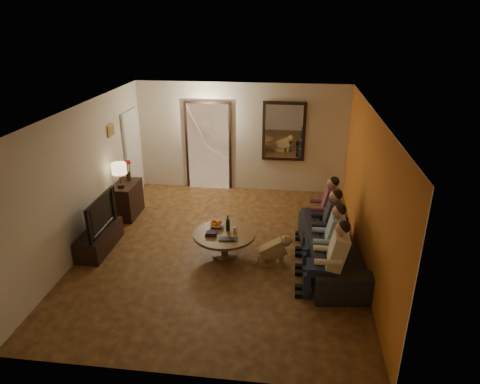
# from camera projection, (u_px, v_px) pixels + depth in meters

# --- Properties ---
(floor) EXTENTS (5.00, 6.00, 0.01)m
(floor) POSITION_uv_depth(u_px,v_px,m) (222.00, 249.00, 7.94)
(floor) COLOR #401F11
(floor) RESTS_ON ground
(ceiling) EXTENTS (5.00, 6.00, 0.01)m
(ceiling) POSITION_uv_depth(u_px,v_px,m) (219.00, 110.00, 6.93)
(ceiling) COLOR white
(ceiling) RESTS_ON back_wall
(back_wall) EXTENTS (5.00, 0.02, 2.60)m
(back_wall) POSITION_uv_depth(u_px,v_px,m) (241.00, 138.00, 10.18)
(back_wall) COLOR beige
(back_wall) RESTS_ON floor
(front_wall) EXTENTS (5.00, 0.02, 2.60)m
(front_wall) POSITION_uv_depth(u_px,v_px,m) (176.00, 286.00, 4.69)
(front_wall) COLOR beige
(front_wall) RESTS_ON floor
(left_wall) EXTENTS (0.02, 6.00, 2.60)m
(left_wall) POSITION_uv_depth(u_px,v_px,m) (84.00, 178.00, 7.72)
(left_wall) COLOR beige
(left_wall) RESTS_ON floor
(right_wall) EXTENTS (0.02, 6.00, 2.60)m
(right_wall) POSITION_uv_depth(u_px,v_px,m) (368.00, 191.00, 7.15)
(right_wall) COLOR beige
(right_wall) RESTS_ON floor
(orange_accent) EXTENTS (0.01, 6.00, 2.60)m
(orange_accent) POSITION_uv_depth(u_px,v_px,m) (367.00, 191.00, 7.15)
(orange_accent) COLOR orange
(orange_accent) RESTS_ON right_wall
(kitchen_doorway) EXTENTS (1.00, 0.06, 2.10)m
(kitchen_doorway) POSITION_uv_depth(u_px,v_px,m) (209.00, 147.00, 10.34)
(kitchen_doorway) COLOR #FFE0A5
(kitchen_doorway) RESTS_ON floor
(door_trim) EXTENTS (1.12, 0.04, 2.22)m
(door_trim) POSITION_uv_depth(u_px,v_px,m) (208.00, 147.00, 10.34)
(door_trim) COLOR black
(door_trim) RESTS_ON floor
(fridge_glimpse) EXTENTS (0.45, 0.03, 1.70)m
(fridge_glimpse) POSITION_uv_depth(u_px,v_px,m) (219.00, 153.00, 10.38)
(fridge_glimpse) COLOR silver
(fridge_glimpse) RESTS_ON floor
(mirror_frame) EXTENTS (1.00, 0.05, 1.40)m
(mirror_frame) POSITION_uv_depth(u_px,v_px,m) (284.00, 132.00, 9.95)
(mirror_frame) COLOR black
(mirror_frame) RESTS_ON back_wall
(mirror_glass) EXTENTS (0.86, 0.02, 1.26)m
(mirror_glass) POSITION_uv_depth(u_px,v_px,m) (284.00, 132.00, 9.92)
(mirror_glass) COLOR white
(mirror_glass) RESTS_ON back_wall
(white_door) EXTENTS (0.06, 0.85, 2.04)m
(white_door) POSITION_uv_depth(u_px,v_px,m) (133.00, 154.00, 9.92)
(white_door) COLOR white
(white_door) RESTS_ON floor
(framed_art) EXTENTS (0.03, 0.28, 0.24)m
(framed_art) POSITION_uv_depth(u_px,v_px,m) (111.00, 130.00, 8.69)
(framed_art) COLOR #B28C33
(framed_art) RESTS_ON left_wall
(art_canvas) EXTENTS (0.01, 0.22, 0.18)m
(art_canvas) POSITION_uv_depth(u_px,v_px,m) (112.00, 130.00, 8.68)
(art_canvas) COLOR brown
(art_canvas) RESTS_ON left_wall
(dresser) EXTENTS (0.45, 0.82, 0.73)m
(dresser) POSITION_uv_depth(u_px,v_px,m) (127.00, 200.00, 9.14)
(dresser) COLOR black
(dresser) RESTS_ON floor
(table_lamp) EXTENTS (0.30, 0.30, 0.54)m
(table_lamp) POSITION_uv_depth(u_px,v_px,m) (120.00, 175.00, 8.69)
(table_lamp) COLOR beige
(table_lamp) RESTS_ON dresser
(flower_vase) EXTENTS (0.14, 0.14, 0.44)m
(flower_vase) POSITION_uv_depth(u_px,v_px,m) (128.00, 170.00, 9.11)
(flower_vase) COLOR red
(flower_vase) RESTS_ON dresser
(tv_stand) EXTENTS (0.45, 1.19, 0.40)m
(tv_stand) POSITION_uv_depth(u_px,v_px,m) (100.00, 239.00, 7.89)
(tv_stand) COLOR black
(tv_stand) RESTS_ON floor
(tv) EXTENTS (1.14, 0.15, 0.66)m
(tv) POSITION_uv_depth(u_px,v_px,m) (96.00, 214.00, 7.69)
(tv) COLOR black
(tv) RESTS_ON tv_stand
(sofa) EXTENTS (2.44, 1.17, 0.69)m
(sofa) POSITION_uv_depth(u_px,v_px,m) (333.00, 248.00, 7.33)
(sofa) COLOR black
(sofa) RESTS_ON floor
(person_a) EXTENTS (0.60, 0.40, 1.20)m
(person_a) POSITION_uv_depth(u_px,v_px,m) (332.00, 263.00, 6.42)
(person_a) COLOR tan
(person_a) RESTS_ON sofa
(person_b) EXTENTS (0.60, 0.40, 1.20)m
(person_b) POSITION_uv_depth(u_px,v_px,m) (329.00, 243.00, 6.97)
(person_b) COLOR tan
(person_b) RESTS_ON sofa
(person_c) EXTENTS (0.60, 0.40, 1.20)m
(person_c) POSITION_uv_depth(u_px,v_px,m) (327.00, 226.00, 7.52)
(person_c) COLOR tan
(person_c) RESTS_ON sofa
(person_d) EXTENTS (0.60, 0.40, 1.20)m
(person_d) POSITION_uv_depth(u_px,v_px,m) (325.00, 211.00, 8.06)
(person_d) COLOR tan
(person_d) RESTS_ON sofa
(dog) EXTENTS (0.60, 0.38, 0.56)m
(dog) POSITION_uv_depth(u_px,v_px,m) (273.00, 250.00, 7.39)
(dog) COLOR #997546
(dog) RESTS_ON floor
(coffee_table) EXTENTS (1.24, 1.24, 0.45)m
(coffee_table) POSITION_uv_depth(u_px,v_px,m) (225.00, 244.00, 7.67)
(coffee_table) COLOR brown
(coffee_table) RESTS_ON floor
(bowl) EXTENTS (0.26, 0.26, 0.06)m
(bowl) POSITION_uv_depth(u_px,v_px,m) (216.00, 225.00, 7.79)
(bowl) COLOR white
(bowl) RESTS_ON coffee_table
(oranges) EXTENTS (0.20, 0.20, 0.08)m
(oranges) POSITION_uv_depth(u_px,v_px,m) (216.00, 222.00, 7.77)
(oranges) COLOR orange
(oranges) RESTS_ON bowl
(wine_bottle) EXTENTS (0.07, 0.07, 0.31)m
(wine_bottle) POSITION_uv_depth(u_px,v_px,m) (228.00, 223.00, 7.61)
(wine_bottle) COLOR black
(wine_bottle) RESTS_ON coffee_table
(wine_glass) EXTENTS (0.06, 0.06, 0.10)m
(wine_glass) POSITION_uv_depth(u_px,v_px,m) (235.00, 230.00, 7.59)
(wine_glass) COLOR silver
(wine_glass) RESTS_ON coffee_table
(book_stack) EXTENTS (0.20, 0.15, 0.07)m
(book_stack) POSITION_uv_depth(u_px,v_px,m) (211.00, 233.00, 7.51)
(book_stack) COLOR black
(book_stack) RESTS_ON coffee_table
(laptop) EXTENTS (0.34, 0.22, 0.03)m
(laptop) POSITION_uv_depth(u_px,v_px,m) (228.00, 241.00, 7.31)
(laptop) COLOR black
(laptop) RESTS_ON coffee_table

